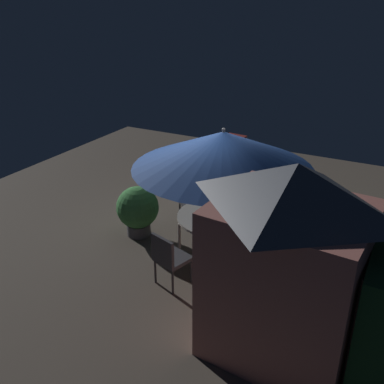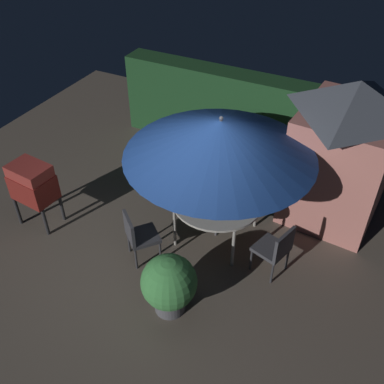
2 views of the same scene
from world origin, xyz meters
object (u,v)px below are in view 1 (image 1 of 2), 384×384
at_px(bbq_grill, 231,152).
at_px(chair_toward_hedge, 191,198).
at_px(potted_plant_by_shed, 138,209).
at_px(chair_near_shed, 169,257).
at_px(patio_table, 221,218).
at_px(chair_far_side, 299,240).
at_px(garden_shed, 288,262).
at_px(patio_umbrella, 223,150).

xyz_separation_m(bbq_grill, chair_toward_hedge, (2.01, 0.03, -0.33)).
height_order(chair_toward_hedge, potted_plant_by_shed, potted_plant_by_shed).
relative_size(chair_near_shed, potted_plant_by_shed, 0.93).
height_order(patio_table, chair_far_side, chair_far_side).
bearing_deg(patio_table, garden_shed, 44.87).
height_order(bbq_grill, potted_plant_by_shed, bbq_grill).
distance_m(patio_table, patio_umbrella, 1.21).
xyz_separation_m(patio_table, bbq_grill, (-2.90, -1.07, 0.11)).
xyz_separation_m(chair_near_shed, chair_toward_hedge, (-2.02, -0.69, 0.00)).
bearing_deg(chair_near_shed, potted_plant_by_shed, -129.65).
bearing_deg(garden_shed, patio_table, -135.13).
bearing_deg(chair_toward_hedge, garden_shed, 46.62).
height_order(garden_shed, patio_umbrella, garden_shed).
bearing_deg(chair_toward_hedge, chair_near_shed, 18.84).
bearing_deg(chair_far_side, chair_near_shed, -48.70).
bearing_deg(patio_umbrella, chair_toward_hedge, -130.51).
bearing_deg(garden_shed, chair_near_shed, -103.14).
xyz_separation_m(chair_toward_hedge, potted_plant_by_shed, (0.91, -0.64, 0.01)).
height_order(bbq_grill, chair_toward_hedge, bbq_grill).
bearing_deg(patio_table, chair_toward_hedge, -130.51).
distance_m(chair_toward_hedge, potted_plant_by_shed, 1.12).
bearing_deg(patio_umbrella, chair_far_side, 102.78).
height_order(patio_table, bbq_grill, bbq_grill).
relative_size(garden_shed, patio_umbrella, 0.87).
xyz_separation_m(chair_far_side, chair_toward_hedge, (-0.59, -2.31, 0.00)).
xyz_separation_m(patio_table, chair_toward_hedge, (-0.88, -1.03, -0.22)).
relative_size(bbq_grill, potted_plant_by_shed, 1.24).
height_order(garden_shed, patio_table, garden_shed).
relative_size(chair_near_shed, chair_far_side, 1.00).
bearing_deg(patio_umbrella, potted_plant_by_shed, -88.92).
relative_size(garden_shed, chair_near_shed, 2.80).
distance_m(garden_shed, patio_table, 2.30).
xyz_separation_m(patio_table, chair_far_side, (-0.29, 1.27, -0.22)).
distance_m(garden_shed, bbq_grill, 5.22).
relative_size(patio_table, chair_far_side, 1.63).
height_order(garden_shed, chair_far_side, garden_shed).
relative_size(chair_far_side, potted_plant_by_shed, 0.93).
xyz_separation_m(bbq_grill, chair_far_side, (2.61, 2.34, -0.33)).
height_order(chair_far_side, chair_toward_hedge, same).
height_order(chair_near_shed, potted_plant_by_shed, potted_plant_by_shed).
xyz_separation_m(garden_shed, chair_toward_hedge, (-2.46, -2.61, -0.76)).
bearing_deg(chair_near_shed, patio_table, 163.03).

